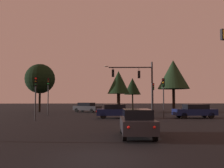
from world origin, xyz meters
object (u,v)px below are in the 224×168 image
(tree_right_cluster, at_px, (40,79))
(car_nearside_lane, at_px, (137,122))
(car_far_lane, at_px, (87,107))
(tree_behind_sign, at_px, (132,86))
(car_crossing_right, at_px, (116,111))
(tree_center_horizon, at_px, (119,83))
(traffic_light_far_side, at_px, (36,90))
(traffic_light_corner_right, at_px, (163,90))
(traffic_signal_mast_arm, at_px, (138,79))
(traffic_light_corner_left, at_px, (48,89))
(tree_left_far, at_px, (173,75))
(car_crossing_left, at_px, (195,111))
(traffic_light_median, at_px, (153,92))

(tree_right_cluster, bearing_deg, car_nearside_lane, -65.53)
(car_far_lane, relative_size, tree_behind_sign, 0.75)
(car_crossing_right, distance_m, car_far_lane, 12.87)
(car_far_lane, height_order, tree_center_horizon, tree_center_horizon)
(traffic_light_far_side, bearing_deg, tree_behind_sign, 61.67)
(traffic_light_corner_right, height_order, tree_behind_sign, tree_behind_sign)
(tree_behind_sign, bearing_deg, traffic_light_far_side, -118.33)
(traffic_light_far_side, bearing_deg, traffic_signal_mast_arm, 25.70)
(traffic_light_corner_left, height_order, tree_left_far, tree_left_far)
(traffic_light_far_side, height_order, car_crossing_right, traffic_light_far_side)
(traffic_light_corner_left, relative_size, car_crossing_left, 1.01)
(car_crossing_right, xyz_separation_m, tree_left_far, (9.71, 10.49, 5.12))
(car_nearside_lane, bearing_deg, car_crossing_right, 91.62)
(traffic_light_corner_left, xyz_separation_m, tree_left_far, (17.88, 6.61, 2.58))
(traffic_light_corner_right, bearing_deg, tree_right_cluster, 138.88)
(tree_left_far, bearing_deg, car_far_lane, 172.47)
(traffic_light_corner_left, xyz_separation_m, tree_right_cluster, (-3.52, 9.79, 2.12))
(traffic_light_far_side, xyz_separation_m, car_nearside_lane, (8.32, -10.20, -2.21))
(traffic_light_far_side, height_order, tree_center_horizon, tree_center_horizon)
(traffic_light_median, bearing_deg, car_crossing_right, -136.44)
(car_crossing_right, distance_m, tree_center_horizon, 11.79)
(traffic_light_median, height_order, traffic_light_far_side, traffic_light_far_side)
(traffic_light_corner_left, relative_size, car_far_lane, 1.00)
(traffic_light_far_side, height_order, tree_behind_sign, tree_behind_sign)
(traffic_signal_mast_arm, distance_m, traffic_light_median, 3.67)
(traffic_light_far_side, distance_m, tree_right_cluster, 16.91)
(traffic_light_far_side, bearing_deg, car_crossing_left, 8.28)
(traffic_signal_mast_arm, xyz_separation_m, tree_behind_sign, (1.73, 18.13, 0.14))
(tree_right_cluster, bearing_deg, traffic_light_corner_left, -70.19)
(traffic_signal_mast_arm, height_order, tree_behind_sign, traffic_signal_mast_arm)
(traffic_light_median, relative_size, car_crossing_right, 0.97)
(tree_center_horizon, bearing_deg, traffic_light_corner_left, -142.29)
(tree_left_far, relative_size, tree_right_cluster, 1.04)
(traffic_light_median, height_order, tree_right_cluster, tree_right_cluster)
(tree_behind_sign, distance_m, tree_right_cluster, 17.82)
(traffic_light_far_side, bearing_deg, tree_right_cluster, 102.94)
(traffic_light_far_side, xyz_separation_m, tree_left_far, (17.66, 13.14, 2.91))
(traffic_light_corner_right, bearing_deg, traffic_light_corner_left, 159.92)
(tree_center_horizon, bearing_deg, tree_right_cluster, 168.66)
(traffic_light_corner_left, bearing_deg, traffic_light_corner_right, -20.08)
(traffic_light_corner_left, height_order, traffic_light_far_side, traffic_light_corner_left)
(tree_center_horizon, bearing_deg, car_nearside_lane, -91.87)
(traffic_light_corner_left, distance_m, car_far_lane, 9.79)
(traffic_light_median, height_order, car_crossing_right, traffic_light_median)
(traffic_signal_mast_arm, distance_m, tree_left_far, 10.52)
(traffic_light_corner_right, xyz_separation_m, car_far_lane, (-8.91, 13.24, -2.25))
(traffic_signal_mast_arm, relative_size, traffic_light_corner_right, 1.54)
(car_crossing_right, xyz_separation_m, tree_behind_sign, (4.64, 20.71, 3.81))
(car_nearside_lane, height_order, car_crossing_left, same)
(car_crossing_right, height_order, car_far_lane, same)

